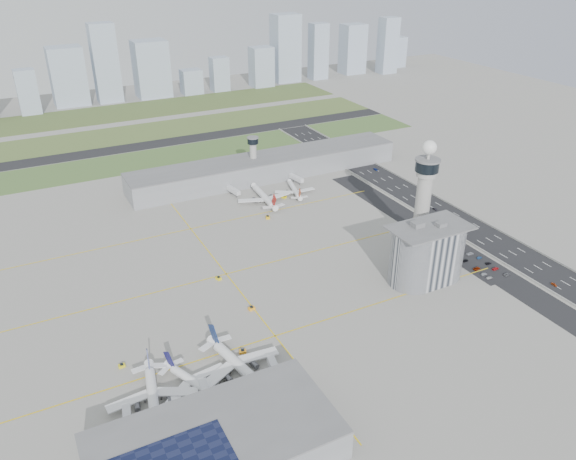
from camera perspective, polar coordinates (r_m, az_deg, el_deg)
name	(u,v)px	position (r m, az deg, el deg)	size (l,w,h in m)	color
ground	(318,282)	(296.35, 3.11, -5.34)	(1000.00, 1000.00, 0.00)	#9E9C93
grass_strip_0	(162,158)	(479.74, -12.70, 7.18)	(480.00, 50.00, 0.08)	#476932
grass_strip_1	(139,133)	(549.25, -14.86, 9.49)	(480.00, 60.00, 0.08)	#597035
grass_strip_2	(121,112)	(624.79, -16.65, 11.37)	(480.00, 70.00, 0.08)	#45582A
runway	(150,145)	(513.83, -13.84, 8.40)	(480.00, 22.00, 0.10)	black
highway	(482,236)	(361.26, 19.11, -0.55)	(28.00, 500.00, 0.10)	black
barrier_left	(465,240)	(351.74, 17.51, -0.96)	(0.60, 500.00, 1.20)	#9E9E99
barrier_right	(499,230)	(370.59, 20.66, 0.00)	(0.60, 500.00, 1.20)	#9E9E99
landside_road	(462,252)	(338.81, 17.29, -2.16)	(18.00, 260.00, 0.08)	black
parking_lot	(475,262)	(330.40, 18.43, -3.14)	(20.00, 44.00, 0.10)	black
taxiway_line_h_0	(275,336)	(259.25, -1.32, -10.72)	(260.00, 0.60, 0.01)	yellow
taxiway_line_h_1	(226,274)	(304.84, -6.29, -4.47)	(260.00, 0.60, 0.01)	yellow
taxiway_line_h_2	(191,229)	(354.75, -9.86, 0.12)	(260.00, 0.60, 0.01)	yellow
taxiway_line_v	(226,274)	(304.84, -6.29, -4.47)	(0.60, 260.00, 0.01)	yellow
control_tower	(424,191)	(324.03, 13.67, 3.87)	(14.00, 14.00, 64.50)	#ADAAA5
secondary_tower	(253,154)	(421.38, -3.56, 7.71)	(8.60, 8.60, 31.90)	#ADAAA5
admin_building	(427,253)	(300.43, 13.94, -2.30)	(42.00, 24.00, 33.50)	#B2B2B7
terminal_pier	(267,166)	(427.27, -2.17, 6.47)	(210.00, 32.00, 15.80)	gray
near_terminal	(215,446)	(206.32, -7.40, -20.96)	(84.00, 42.00, 13.00)	gray
airplane_near_a	(152,393)	(229.13, -13.64, -15.82)	(41.98, 35.68, 11.75)	white
airplane_near_b	(195,379)	(233.06, -9.40, -14.72)	(35.96, 30.56, 10.07)	white
airplane_near_c	(240,361)	(236.84, -4.91, -13.16)	(45.37, 38.57, 12.70)	white
airplane_far_a	(264,193)	(385.50, -2.49, 3.81)	(44.35, 37.70, 12.42)	white
airplane_far_b	(294,187)	(398.08, 0.66, 4.40)	(34.33, 29.18, 9.61)	white
jet_bridge_near_0	(129,437)	(219.78, -15.87, -19.57)	(14.00, 3.00, 5.70)	silver
jet_bridge_near_1	(209,408)	(223.86, -8.06, -17.51)	(14.00, 3.00, 5.70)	silver
jet_bridge_near_2	(280,383)	(231.78, -0.83, -15.27)	(14.00, 3.00, 5.70)	silver
jet_bridge_far_0	(228,189)	(401.80, -6.10, 4.16)	(14.00, 3.00, 5.70)	silver
jet_bridge_far_1	(291,177)	(420.66, 0.26, 5.41)	(14.00, 3.00, 5.70)	silver
tug_0	(122,365)	(252.53, -16.54, -13.05)	(1.90, 2.77, 1.61)	gold
tug_1	(243,351)	(250.27, -4.63, -12.18)	(2.14, 3.11, 1.81)	orange
tug_2	(252,308)	(275.73, -3.72, -7.92)	(2.13, 3.09, 1.80)	#FEA31C
tug_3	(219,278)	(300.19, -7.07, -4.87)	(2.08, 3.02, 1.76)	yellow
tug_4	(268,217)	(362.73, -2.08, 1.34)	(2.38, 3.46, 2.01)	#E8AC12
tug_5	(284,197)	(391.89, -0.42, 3.41)	(2.31, 3.36, 1.95)	yellow
car_lot_0	(489,278)	(317.32, 19.76, -4.58)	(1.47, 3.66, 1.25)	silver
car_lot_1	(484,274)	(319.74, 19.29, -4.25)	(1.22, 3.50, 1.15)	slate
car_lot_2	(477,268)	(323.72, 18.63, -3.72)	(2.08, 4.51, 1.25)	#8C2105
car_lot_3	(465,261)	(329.51, 17.55, -2.98)	(1.60, 3.93, 1.14)	black
car_lot_4	(457,258)	(330.79, 16.77, -2.73)	(1.34, 3.34, 1.14)	#151156
car_lot_5	(450,251)	(336.54, 16.15, -2.08)	(1.40, 4.00, 1.32)	silver
car_lot_6	(507,274)	(323.79, 21.36, -4.21)	(1.96, 4.25, 1.18)	slate
car_lot_7	(495,269)	(326.93, 20.32, -3.69)	(1.76, 4.33, 1.26)	red
car_lot_8	(488,263)	(330.80, 19.70, -3.20)	(1.49, 3.70, 1.26)	black
car_lot_9	(479,258)	(334.95, 18.88, -2.68)	(1.20, 3.44, 1.13)	navy
car_lot_10	(470,254)	(337.26, 18.00, -2.30)	(2.12, 4.60, 1.28)	#B3B4BF
car_lot_11	(456,245)	(344.45, 16.72, -1.47)	(1.63, 4.02, 1.17)	#ACAEAF
car_hw_0	(554,284)	(324.34, 25.42, -5.02)	(1.40, 3.48, 1.19)	#A93C12
car_hw_1	(435,209)	(386.75, 14.70, 2.07)	(1.34, 3.84, 1.27)	black
car_hw_2	(376,169)	(446.99, 8.89, 6.11)	(2.02, 4.39, 1.22)	navy
car_hw_4	(322,149)	(488.84, 3.51, 8.26)	(1.47, 3.64, 1.24)	gray
skyline_bldg_6	(28,92)	(647.39, -24.94, 12.61)	(20.04, 16.03, 45.20)	#9EADC1
skyline_bldg_7	(68,76)	(667.40, -21.46, 14.34)	(35.76, 28.61, 61.22)	#9EADC1
skyline_bldg_8	(105,63)	(665.49, -18.07, 15.81)	(26.33, 21.06, 83.39)	#9EADC1
skyline_bldg_9	(151,69)	(678.05, -13.71, 15.62)	(36.96, 29.57, 62.11)	#9EADC1
skyline_bldg_10	(191,82)	(684.72, -9.78, 14.62)	(23.01, 18.41, 27.75)	#9EADC1
skyline_bldg_11	(220,74)	(694.35, -6.97, 15.45)	(20.22, 16.18, 38.97)	#9EADC1
skyline_bldg_12	(261,67)	(711.90, -2.71, 16.23)	(26.14, 20.92, 46.89)	#9EADC1
skyline_bldg_13	(286,48)	(736.24, -0.25, 17.98)	(32.26, 25.81, 81.20)	#9EADC1
skyline_bldg_14	(318,51)	(751.81, 3.10, 17.66)	(21.59, 17.28, 68.75)	#9EADC1
skyline_bldg_15	(353,49)	(790.20, 6.58, 17.81)	(30.25, 24.20, 63.40)	#9EADC1
skyline_bldg_16	(388,46)	(798.07, 10.10, 17.97)	(23.04, 18.43, 71.56)	#9EADC1
skyline_bldg_17	(396,52)	(843.85, 10.96, 17.34)	(22.64, 18.11, 41.06)	#9EADC1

